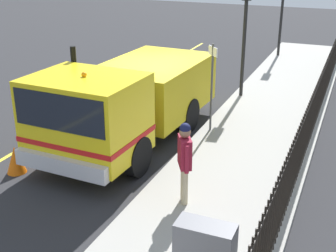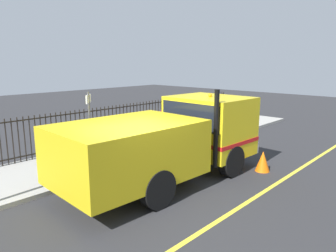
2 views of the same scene
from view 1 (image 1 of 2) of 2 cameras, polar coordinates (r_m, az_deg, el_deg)
ground_plane at (r=13.93m, az=-3.52°, el=0.47°), size 57.94×57.94×0.00m
sidewalk_slab at (r=12.84m, az=10.76°, el=-1.51°), size 3.15×26.33×0.12m
lane_marking at (r=14.90m, az=-10.62°, el=1.59°), size 0.12×23.70×0.01m
work_truck at (r=11.93m, az=-5.49°, el=3.37°), size 2.74×6.46×2.69m
worker_standing at (r=9.04m, az=2.08°, el=-3.61°), size 0.43×0.57×1.73m
iron_fence at (r=12.36m, az=17.38°, el=1.07°), size 0.04×22.42×1.53m
traffic_light_near at (r=15.57m, az=9.65°, el=13.93°), size 0.33×0.26×4.06m
traffic_cone at (r=11.37m, az=-18.39°, el=-3.99°), size 0.46×0.46×0.65m
street_sign at (r=12.59m, az=5.48°, el=5.98°), size 0.36×0.39×2.46m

